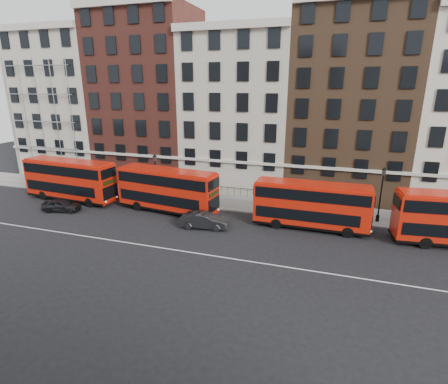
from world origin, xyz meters
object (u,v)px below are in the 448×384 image
(bus_a, at_px, (70,179))
(car_front, at_px, (204,220))
(bus_c, at_px, (311,204))
(bus_b, at_px, (167,189))
(car_rear, at_px, (62,205))

(bus_a, distance_m, car_front, 17.66)
(bus_c, bearing_deg, car_front, -162.03)
(car_front, bearing_deg, bus_b, 52.41)
(car_front, bearing_deg, car_rear, 83.58)
(bus_a, distance_m, car_rear, 4.15)
(bus_a, height_order, bus_c, bus_a)
(bus_b, xyz_separation_m, car_rear, (-10.59, -3.38, -1.76))
(bus_a, relative_size, car_rear, 2.89)
(bus_a, relative_size, bus_b, 1.03)
(bus_c, relative_size, car_rear, 2.65)
(car_rear, xyz_separation_m, car_front, (15.76, 0.46, 0.07))
(car_rear, bearing_deg, bus_b, -85.43)
(car_rear, bearing_deg, bus_a, 11.62)
(bus_a, xyz_separation_m, car_front, (17.32, -2.92, -1.76))
(bus_c, distance_m, car_front, 9.85)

